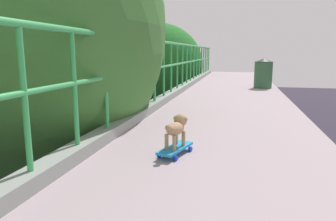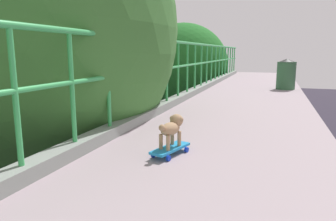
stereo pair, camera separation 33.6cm
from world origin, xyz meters
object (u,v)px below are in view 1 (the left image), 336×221
toy_skateboard (175,149)px  litter_bin (263,73)px  city_bus (117,109)px  small_dog (177,127)px  car_green_fifth (101,190)px

toy_skateboard → litter_bin: (1.19, 6.05, 0.35)m
city_bus → small_dog: small_dog is taller
city_bus → litter_bin: 17.62m
car_green_fifth → small_dog: (4.89, -8.37, 4.95)m
small_dog → litter_bin: 6.14m
toy_skateboard → litter_bin: bearing=78.9°
car_green_fifth → small_dog: size_ratio=11.22×
city_bus → litter_bin: (10.01, -13.96, 3.90)m
toy_skateboard → car_green_fifth: bearing=120.2°
car_green_fifth → city_bus: size_ratio=0.35×
litter_bin → car_green_fifth: bearing=158.9°
toy_skateboard → city_bus: bearing=113.8°
toy_skateboard → litter_bin: litter_bin is taller
small_dog → toy_skateboard: bearing=-108.8°
toy_skateboard → small_dog: 0.21m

